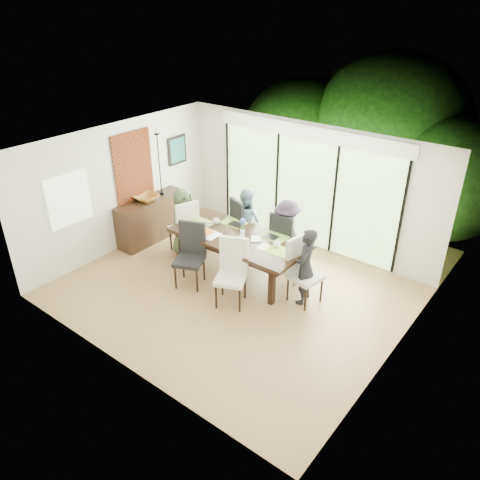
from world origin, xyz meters
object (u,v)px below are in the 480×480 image
Objects in this scene: person_far_left at (246,221)px; chair_far_left at (247,225)px; cup_c at (277,244)px; sideboard at (152,219)px; person_left_end at (183,221)px; bowl at (146,198)px; person_right_end at (305,267)px; chair_near_left at (189,256)px; chair_right_end at (306,272)px; person_far_right at (287,234)px; chair_far_right at (287,239)px; vase at (243,233)px; chair_left_end at (183,225)px; chair_near_right at (231,274)px; cup_a at (216,221)px; laptop at (202,225)px; table_top at (239,238)px; cup_b at (242,238)px.

chair_far_left is at bearing -81.74° from person_far_left.
chair_far_left is 8.87× the size of cup_c.
sideboard is at bearing 46.42° from chair_far_left.
person_left_end is 2.82× the size of bowl.
cup_c is 0.08× the size of sideboard.
person_right_end is at bearing 1.59° from bowl.
chair_far_left and chair_near_left have the same top height.
bowl is at bearing 102.35° from chair_right_end.
bowl is (-3.01, -0.94, 0.31)m from person_far_right.
chair_far_left is 2.19m from sideboard.
chair_far_right is 0.99m from vase.
person_far_right is at bearing -157.85° from chair_far_left.
chair_left_end is 0.85× the size of person_left_end.
chair_far_left and chair_near_right have the same top height.
laptop is at bearing -120.96° from cup_a.
person_far_right is at bearing 17.32° from bowl.
chair_far_right is 0.85× the size of person_left_end.
chair_far_left is 1.00× the size of chair_near_left.
bowl is (-1.76, -0.26, 0.14)m from cup_a.
vase is at bearing -93.85° from person_left_end.
chair_far_right is (1.00, 0.00, 0.00)m from chair_far_left.
person_far_right is at bearing 15.57° from sideboard.
laptop is at bearing -170.54° from vase.
chair_right_end is at bearing -20.55° from laptop.
person_right_end is at bearing 16.87° from chair_near_right.
cup_b is (0.15, -0.10, 0.08)m from table_top.
chair_far_left is at bearing 8.02° from person_far_right.
person_left_end is at bearing 20.41° from chair_far_right.
bowl reaches higher than vase.
sideboard is (-3.01, -0.86, -0.13)m from chair_far_right.
chair_left_end is 1.58m from vase.
cup_b is at bearing 105.75° from chair_left_end.
cup_a is at bearing 78.07° from person_far_left.
chair_near_left is at bearing -119.89° from table_top.
person_far_left reaches higher than chair_near_left.
cup_c is (1.25, -0.73, 0.17)m from person_far_left.
cup_a is 1.79m from bowl.
vase is at bearing 3.63° from bowl.
vase is at bearing 45.00° from table_top.
chair_far_left is 0.85× the size of person_far_left.
cup_b is (1.00, 0.00, 0.04)m from laptop.
chair_near_left is at bearing 155.27° from chair_near_right.
bowl is (-3.01, -0.96, 0.41)m from chair_far_right.
sideboard is (-2.46, -0.01, -0.32)m from table_top.
person_right_end reaches higher than laptop.
chair_left_end is at bearing 131.76° from chair_near_right.
sideboard is at bearing 132.40° from chair_near_left.
chair_far_left is 9.17× the size of vase.
sideboard is (-3.94, -0.01, -0.24)m from person_right_end.
chair_far_right is 1.46m from cup_a.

